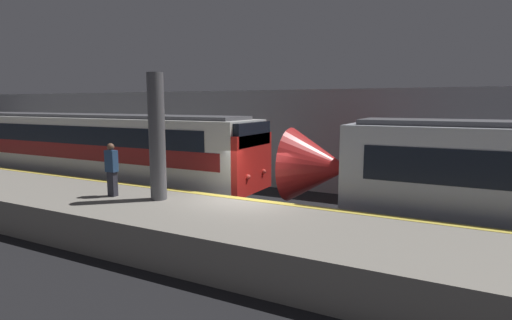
# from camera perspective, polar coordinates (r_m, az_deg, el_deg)

# --- Properties ---
(ground_plane) EXTENTS (120.00, 120.00, 0.00)m
(ground_plane) POSITION_cam_1_polar(r_m,az_deg,el_deg) (13.35, -1.56, -10.03)
(ground_plane) COLOR black
(platform) EXTENTS (40.00, 3.92, 1.11)m
(platform) POSITION_cam_1_polar(r_m,az_deg,el_deg) (11.59, -6.33, -10.06)
(platform) COLOR gray
(platform) RESTS_ON ground
(station_rear_barrier) EXTENTS (50.00, 0.15, 4.79)m
(station_rear_barrier) POSITION_cam_1_polar(r_m,az_deg,el_deg) (18.89, 8.24, 2.69)
(station_rear_barrier) COLOR #939399
(station_rear_barrier) RESTS_ON ground
(support_pillar_near) EXTENTS (0.51, 0.51, 4.00)m
(support_pillar_near) POSITION_cam_1_polar(r_m,az_deg,el_deg) (12.93, -13.97, 3.19)
(support_pillar_near) COLOR #56565B
(support_pillar_near) RESTS_ON platform
(train_boxy) EXTENTS (22.23, 2.91, 3.64)m
(train_boxy) POSITION_cam_1_polar(r_m,az_deg,el_deg) (22.53, -25.95, 1.49)
(train_boxy) COLOR black
(train_boxy) RESTS_ON ground
(person_waiting) EXTENTS (0.38, 0.24, 1.76)m
(person_waiting) POSITION_cam_1_polar(r_m,az_deg,el_deg) (13.94, -19.92, -1.11)
(person_waiting) COLOR #2D2D38
(person_waiting) RESTS_ON platform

